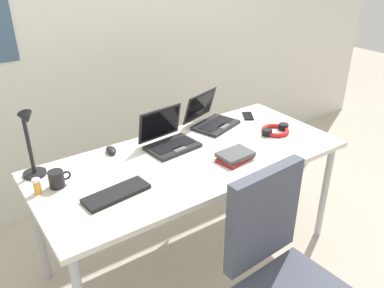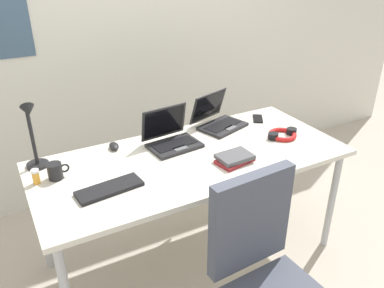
% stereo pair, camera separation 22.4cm
% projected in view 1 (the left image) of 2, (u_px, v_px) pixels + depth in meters
% --- Properties ---
extents(ground_plane, '(12.00, 12.00, 0.00)m').
position_uv_depth(ground_plane, '(192.00, 254.00, 2.61)').
color(ground_plane, '#B7AD9E').
extents(wall_back, '(6.00, 0.13, 2.60)m').
position_uv_depth(wall_back, '(104.00, 27.00, 2.82)').
color(wall_back, silver).
rests_on(wall_back, ground_plane).
extents(desk, '(1.80, 0.80, 0.74)m').
position_uv_depth(desk, '(192.00, 165.00, 2.30)').
color(desk, silver).
rests_on(desk, ground_plane).
extents(desk_lamp, '(0.12, 0.18, 0.40)m').
position_uv_depth(desk_lamp, '(30.00, 144.00, 1.98)').
color(desk_lamp, black).
rests_on(desk_lamp, desk).
extents(laptop_near_lamp, '(0.37, 0.35, 0.22)m').
position_uv_depth(laptop_near_lamp, '(211.00, 119.00, 2.65)').
color(laptop_near_lamp, '#232326').
rests_on(laptop_near_lamp, desk).
extents(laptop_by_keyboard, '(0.32, 0.27, 0.22)m').
position_uv_depth(laptop_by_keyboard, '(169.00, 139.00, 2.37)').
color(laptop_by_keyboard, '#232326').
rests_on(laptop_by_keyboard, desk).
extents(external_keyboard, '(0.34, 0.16, 0.02)m').
position_uv_depth(external_keyboard, '(116.00, 194.00, 1.92)').
color(external_keyboard, black).
rests_on(external_keyboard, desk).
extents(computer_mouse, '(0.07, 0.10, 0.03)m').
position_uv_depth(computer_mouse, '(111.00, 150.00, 2.31)').
color(computer_mouse, black).
rests_on(computer_mouse, desk).
extents(cell_phone, '(0.13, 0.15, 0.01)m').
position_uv_depth(cell_phone, '(248.00, 116.00, 2.79)').
color(cell_phone, black).
rests_on(cell_phone, desk).
extents(headphones, '(0.21, 0.18, 0.04)m').
position_uv_depth(headphones, '(275.00, 130.00, 2.56)').
color(headphones, red).
rests_on(headphones, desk).
extents(pill_bottle, '(0.04, 0.04, 0.08)m').
position_uv_depth(pill_bottle, '(37.00, 186.00, 1.92)').
color(pill_bottle, gold).
rests_on(pill_bottle, desk).
extents(book_stack, '(0.23, 0.17, 0.04)m').
position_uv_depth(book_stack, '(235.00, 156.00, 2.23)').
color(book_stack, maroon).
rests_on(book_stack, desk).
extents(coffee_mug, '(0.11, 0.08, 0.09)m').
position_uv_depth(coffee_mug, '(57.00, 179.00, 1.97)').
color(coffee_mug, black).
rests_on(coffee_mug, desk).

